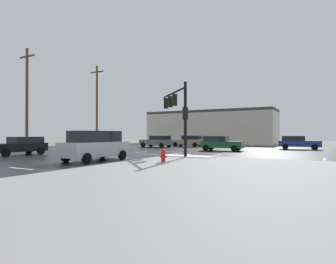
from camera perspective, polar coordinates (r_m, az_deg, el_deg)
ground_plane at (r=26.95m, az=-2.02°, el=-4.32°), size 120.00×120.00×0.00m
road_asphalt at (r=26.95m, az=-2.02°, el=-4.30°), size 44.00×44.00×0.02m
sidewalk_corner at (r=11.34m, az=19.51°, el=-9.37°), size 18.00×18.00×0.14m
snow_strip_curbside at (r=21.07m, az=4.07°, el=-4.95°), size 4.00×1.60×0.06m
lane_markings at (r=25.15m, az=-1.28°, el=-4.55°), size 36.15×36.15×0.01m
traffic_signal_mast at (r=22.27m, az=1.85°, el=5.12°), size 4.26×4.26×5.51m
fire_hydrant at (r=16.89m, az=-0.99°, el=-4.83°), size 0.48×0.26×0.79m
strip_building_background at (r=55.26m, az=8.62°, el=0.98°), size 24.54×8.00×6.33m
suv_silver at (r=19.58m, az=-14.65°, el=-2.59°), size 2.37×4.91×2.03m
sedan_black at (r=27.09m, az=-28.01°, el=-2.44°), size 2.15×4.59×1.58m
sedan_green at (r=30.70m, az=10.66°, el=-2.24°), size 4.60×2.18×1.58m
sedan_tan at (r=40.24m, az=4.24°, el=-1.80°), size 4.56×2.08×1.58m
sedan_grey at (r=38.19m, az=-2.26°, el=-1.88°), size 4.61×2.21×1.58m
sedan_blue at (r=36.18m, az=25.05°, el=-1.93°), size 4.65×2.33×1.58m
utility_pole_mid at (r=31.68m, az=-26.91°, el=6.22°), size 2.20×0.28×10.49m
utility_pole_far at (r=38.30m, az=-14.36°, el=5.34°), size 2.20×0.28×10.88m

